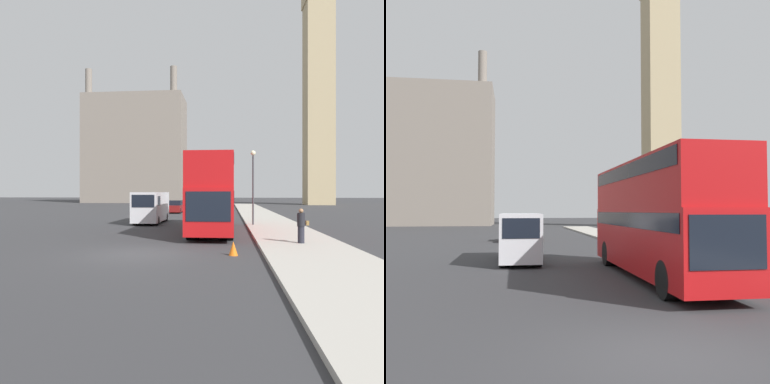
# 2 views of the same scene
# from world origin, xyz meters

# --- Properties ---
(ground_plane) EXTENTS (300.00, 300.00, 0.00)m
(ground_plane) POSITION_xyz_m (0.00, 0.00, 0.00)
(ground_plane) COLOR #333335
(sidewalk_strip) EXTENTS (3.94, 120.00, 0.15)m
(sidewalk_strip) POSITION_xyz_m (6.97, 0.00, 0.07)
(sidewalk_strip) COLOR #ADA89E
(sidewalk_strip) RESTS_ON ground_plane
(clock_tower) EXTENTS (5.55, 5.72, 60.21)m
(clock_tower) POSITION_xyz_m (21.32, 60.12, 30.88)
(clock_tower) COLOR tan
(clock_tower) RESTS_ON ground_plane
(building_block_distant) EXTENTS (23.03, 12.70, 30.53)m
(building_block_distant) POSITION_xyz_m (-18.10, 73.38, 12.56)
(building_block_distant) COLOR slate
(building_block_distant) RESTS_ON ground_plane
(red_double_decker_bus) EXTENTS (2.46, 11.30, 4.47)m
(red_double_decker_bus) POSITION_xyz_m (2.72, 8.55, 2.49)
(red_double_decker_bus) COLOR #B71114
(red_double_decker_bus) RESTS_ON ground_plane
(white_van) EXTENTS (1.98, 5.84, 2.45)m
(white_van) POSITION_xyz_m (-2.42, 14.55, 1.32)
(white_van) COLOR silver
(white_van) RESTS_ON ground_plane
(pedestrian) EXTENTS (0.51, 0.35, 1.57)m
(pedestrian) POSITION_xyz_m (6.97, 2.72, 0.93)
(pedestrian) COLOR #23232D
(pedestrian) RESTS_ON sidewalk_strip
(street_lamp) EXTENTS (0.36, 0.36, 5.29)m
(street_lamp) POSITION_xyz_m (5.45, 12.26, 3.66)
(street_lamp) COLOR #38383D
(street_lamp) RESTS_ON sidewalk_strip
(parked_sedan) EXTENTS (1.82, 4.53, 1.48)m
(parked_sedan) POSITION_xyz_m (-2.64, 29.53, 0.67)
(parked_sedan) COLOR maroon
(parked_sedan) RESTS_ON ground_plane
(traffic_cone) EXTENTS (0.36, 0.36, 0.55)m
(traffic_cone) POSITION_xyz_m (3.85, -0.03, 0.28)
(traffic_cone) COLOR orange
(traffic_cone) RESTS_ON ground_plane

